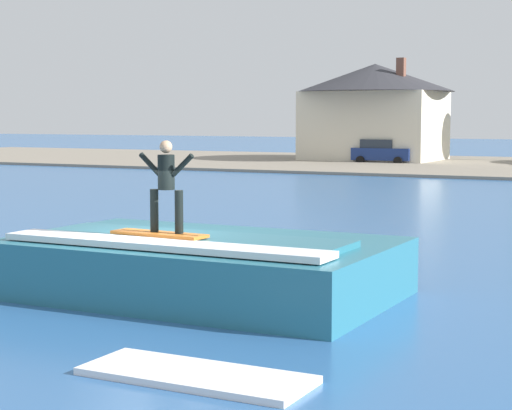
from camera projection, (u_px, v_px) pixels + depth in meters
ground_plane at (150, 296)px, 17.61m from camera, size 260.00×260.00×0.00m
wave_crest at (201, 266)px, 17.59m from camera, size 7.35×4.54×1.25m
surfboard at (159, 234)px, 17.06m from camera, size 1.99×0.63×0.06m
surfer at (166, 181)px, 16.95m from camera, size 1.21×0.32×1.75m
car_near_shore at (383, 152)px, 66.50m from camera, size 4.45×2.32×1.86m
house_with_chimney at (375, 106)px, 69.90m from camera, size 12.25×12.25×7.93m
whitewater_patch at (196, 375)px, 12.04m from camera, size 3.17×1.20×0.10m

